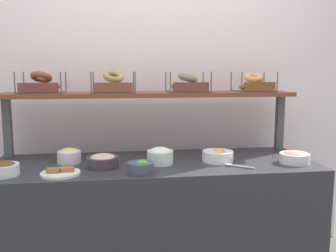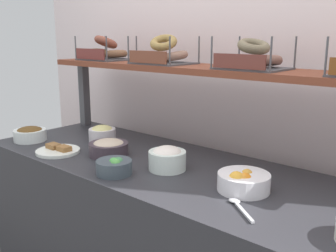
{
  "view_description": "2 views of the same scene",
  "coord_description": "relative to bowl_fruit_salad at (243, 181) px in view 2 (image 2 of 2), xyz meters",
  "views": [
    {
      "loc": [
        -0.23,
        -2.24,
        1.41
      ],
      "look_at": [
        0.09,
        0.05,
        1.07
      ],
      "focal_mm": 38.88,
      "sensor_mm": 36.0,
      "label": 1
    },
    {
      "loc": [
        1.08,
        -1.26,
        1.42
      ],
      "look_at": [
        -0.04,
        0.04,
        1.02
      ],
      "focal_mm": 41.19,
      "sensor_mm": 36.0,
      "label": 2
    }
  ],
  "objects": [
    {
      "name": "back_wall",
      "position": [
        -0.4,
        0.59,
        0.31
      ],
      "size": [
        3.23,
        0.06,
        2.4
      ],
      "primitive_type": "cube",
      "color": "white",
      "rests_on": "ground_plane"
    },
    {
      "name": "deli_counter",
      "position": [
        -0.4,
        0.04,
        -0.46
      ],
      "size": [
        2.03,
        0.7,
        0.85
      ],
      "primitive_type": "cube",
      "color": "#2D2D33",
      "rests_on": "ground_plane"
    },
    {
      "name": "shelf_riser_left",
      "position": [
        -1.36,
        0.31,
        0.16
      ],
      "size": [
        0.05,
        0.05,
        0.4
      ],
      "primitive_type": "cube",
      "color": "#4C4C51",
      "rests_on": "deli_counter"
    },
    {
      "name": "upper_shelf",
      "position": [
        -0.4,
        0.31,
        0.38
      ],
      "size": [
        1.99,
        0.32,
        0.03
      ],
      "primitive_type": "cube",
      "color": "brown",
      "rests_on": "shelf_riser_left"
    },
    {
      "name": "bowl_fruit_salad",
      "position": [
        0.0,
        0.0,
        0.0
      ],
      "size": [
        0.2,
        0.2,
        0.09
      ],
      "color": "white",
      "rests_on": "deli_counter"
    },
    {
      "name": "bowl_tuna_salad",
      "position": [
        -0.73,
        -0.04,
        0.0
      ],
      "size": [
        0.19,
        0.19,
        0.08
      ],
      "color": "#42353F",
      "rests_on": "deli_counter"
    },
    {
      "name": "bowl_veggie_mix",
      "position": [
        -0.51,
        -0.19,
        -0.0
      ],
      "size": [
        0.15,
        0.15,
        0.07
      ],
      "color": "#414D56",
      "rests_on": "deli_counter"
    },
    {
      "name": "bowl_cream_cheese",
      "position": [
        -0.37,
        -0.01,
        0.01
      ],
      "size": [
        0.16,
        0.16,
        0.11
      ],
      "color": "white",
      "rests_on": "deli_counter"
    },
    {
      "name": "bowl_egg_salad",
      "position": [
        -0.94,
        0.1,
        0.01
      ],
      "size": [
        0.15,
        0.15,
        0.1
      ],
      "color": "white",
      "rests_on": "deli_counter"
    },
    {
      "name": "bowl_chocolate_spread",
      "position": [
        -1.27,
        -0.15,
        0.0
      ],
      "size": [
        0.18,
        0.18,
        0.08
      ],
      "color": "white",
      "rests_on": "deli_counter"
    },
    {
      "name": "serving_plate_white",
      "position": [
        -0.95,
        -0.17,
        -0.03
      ],
      "size": [
        0.22,
        0.22,
        0.04
      ],
      "color": "white",
      "rests_on": "deli_counter"
    },
    {
      "name": "serving_spoon_near_plate",
      "position": [
        0.06,
        -0.14,
        -0.03
      ],
      "size": [
        0.15,
        0.12,
        0.01
      ],
      "color": "#B7B7BC",
      "rests_on": "deli_counter"
    },
    {
      "name": "bagel_basket_cinnamon_raisin",
      "position": [
        -1.13,
        0.3,
        0.44
      ],
      "size": [
        0.3,
        0.25,
        0.15
      ],
      "color": "#4C4C51",
      "rests_on": "upper_shelf"
    },
    {
      "name": "bagel_basket_everything",
      "position": [
        -0.66,
        0.29,
        0.44
      ],
      "size": [
        0.29,
        0.26,
        0.16
      ],
      "color": "#4C4C51",
      "rests_on": "upper_shelf"
    },
    {
      "name": "bagel_basket_poppy",
      "position": [
        -0.15,
        0.29,
        0.44
      ],
      "size": [
        0.29,
        0.27,
        0.14
      ],
      "color": "#4C4C51",
      "rests_on": "upper_shelf"
    }
  ]
}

